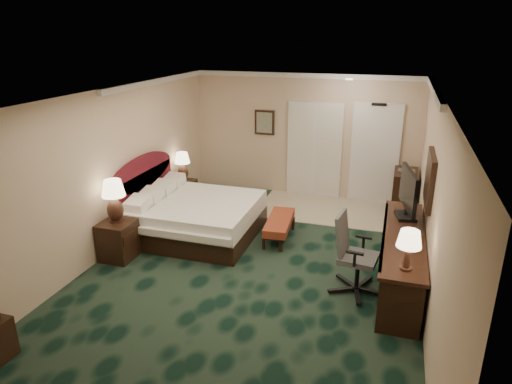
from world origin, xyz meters
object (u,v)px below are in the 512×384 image
(bed, at_px, (198,218))
(tv, at_px, (408,194))
(nightstand_near, at_px, (119,240))
(desk_chair, at_px, (359,255))
(bed_bench, at_px, (279,229))
(desk, at_px, (401,259))
(lamp_far, at_px, (183,166))
(nightstand_far, at_px, (184,193))
(lamp_near, at_px, (114,201))
(minibar, at_px, (404,192))

(bed, height_order, tv, tv)
(nightstand_near, height_order, desk_chair, desk_chair)
(bed_bench, bearing_deg, bed, -174.62)
(bed, xyz_separation_m, desk, (3.55, -0.67, 0.06))
(lamp_far, distance_m, desk, 4.96)
(bed_bench, bearing_deg, nightstand_far, 150.95)
(lamp_far, xyz_separation_m, tv, (4.51, -1.39, 0.34))
(tv, xyz_separation_m, desk_chair, (-0.60, -1.09, -0.59))
(bed_bench, bearing_deg, lamp_near, -153.37)
(nightstand_far, distance_m, desk_chair, 4.58)
(lamp_far, height_order, tv, tv)
(bed, relative_size, nightstand_near, 3.27)
(nightstand_far, bearing_deg, desk_chair, -32.02)
(desk, height_order, tv, tv)
(lamp_near, xyz_separation_m, minibar, (4.46, 3.42, -0.55))
(desk_chair, bearing_deg, bed_bench, 145.31)
(desk, relative_size, minibar, 3.09)
(bed, relative_size, nightstand_far, 3.91)
(lamp_near, distance_m, desk_chair, 3.87)
(lamp_near, distance_m, lamp_far, 2.57)
(desk, bearing_deg, minibar, 89.38)
(desk_chair, distance_m, minibar, 3.39)
(nightstand_near, distance_m, lamp_near, 0.67)
(nightstand_near, bearing_deg, lamp_far, 91.71)
(lamp_far, xyz_separation_m, bed_bench, (2.41, -1.12, -0.64))
(nightstand_far, relative_size, tv, 0.54)
(lamp_near, bearing_deg, bed, 53.12)
(nightstand_near, relative_size, desk_chair, 0.55)
(tv, bearing_deg, bed_bench, 161.47)
(nightstand_near, xyz_separation_m, lamp_near, (-0.02, 0.02, 0.67))
(nightstand_near, xyz_separation_m, bed_bench, (2.33, 1.47, -0.12))
(lamp_near, bearing_deg, minibar, 37.44)
(nightstand_far, distance_m, lamp_near, 2.61)
(tv, bearing_deg, lamp_near, -176.33)
(nightstand_near, distance_m, desk, 4.44)
(desk, bearing_deg, nightstand_near, -173.18)
(lamp_far, relative_size, bed_bench, 0.53)
(bed_bench, xyz_separation_m, desk, (2.08, -0.94, 0.20))
(nightstand_near, height_order, bed_bench, nightstand_near)
(lamp_near, bearing_deg, lamp_far, 91.30)
(tv, xyz_separation_m, minibar, (0.01, 2.24, -0.73))
(nightstand_far, relative_size, lamp_near, 0.76)
(desk_chair, bearing_deg, lamp_far, 155.18)
(lamp_far, height_order, desk, lamp_far)
(lamp_near, distance_m, bed_bench, 2.87)
(bed_bench, xyz_separation_m, minibar, (2.11, 1.97, 0.25))
(nightstand_far, height_order, minibar, minibar)
(lamp_far, relative_size, minibar, 0.69)
(bed, relative_size, lamp_far, 3.42)
(nightstand_near, height_order, lamp_near, lamp_near)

